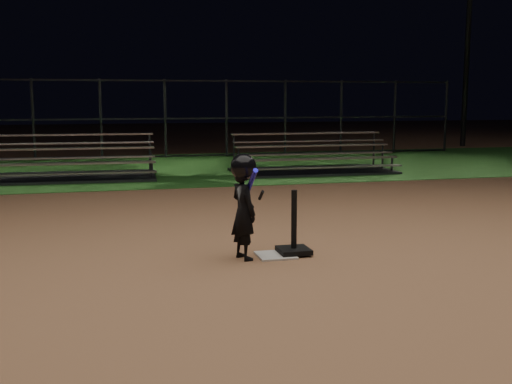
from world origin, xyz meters
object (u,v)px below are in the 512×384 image
(home_plate, at_px, (276,255))
(child_batter, at_px, (244,204))
(batting_tee, at_px, (294,241))
(light_pole_right, at_px, (470,18))
(bleacher_right, at_px, (313,165))
(bleacher_left, at_px, (64,170))

(home_plate, height_order, child_batter, child_batter)
(batting_tee, height_order, light_pole_right, light_pole_right)
(batting_tee, height_order, bleacher_right, bleacher_right)
(bleacher_right, relative_size, light_pole_right, 0.49)
(bleacher_left, bearing_deg, bleacher_right, 0.49)
(child_batter, xyz_separation_m, bleacher_right, (3.69, 8.08, -0.47))
(child_batter, bearing_deg, batting_tee, -103.83)
(bleacher_left, distance_m, light_pole_right, 17.01)
(child_batter, bearing_deg, bleacher_right, -42.79)
(home_plate, distance_m, child_batter, 0.78)
(batting_tee, relative_size, bleacher_right, 0.19)
(bleacher_right, bearing_deg, home_plate, -111.93)
(bleacher_left, xyz_separation_m, bleacher_right, (6.18, -0.18, -0.01))
(home_plate, xyz_separation_m, batting_tee, (0.24, 0.03, 0.16))
(bleacher_left, height_order, bleacher_right, bleacher_left)
(bleacher_left, xyz_separation_m, light_pole_right, (14.90, 6.71, 4.73))
(home_plate, xyz_separation_m, child_batter, (-0.41, -0.02, 0.66))
(batting_tee, xyz_separation_m, bleacher_right, (3.04, 8.03, 0.04))
(batting_tee, bearing_deg, light_pole_right, 51.75)
(batting_tee, distance_m, bleacher_right, 8.58)
(home_plate, bearing_deg, bleacher_right, 67.85)
(home_plate, height_order, batting_tee, batting_tee)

